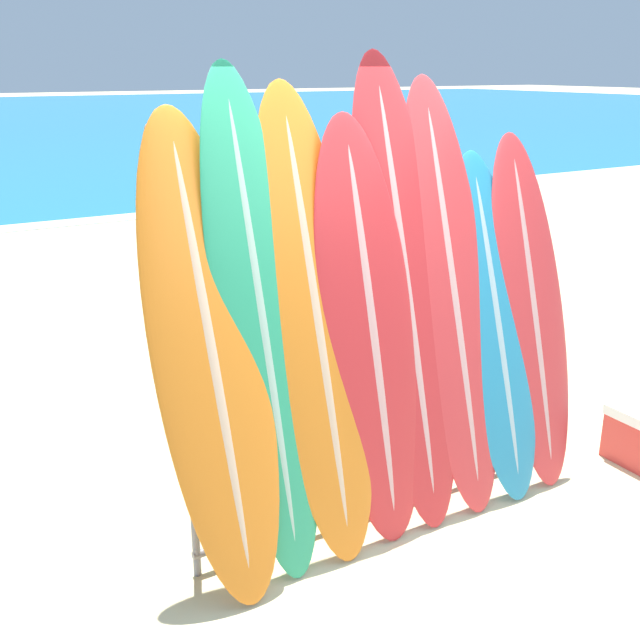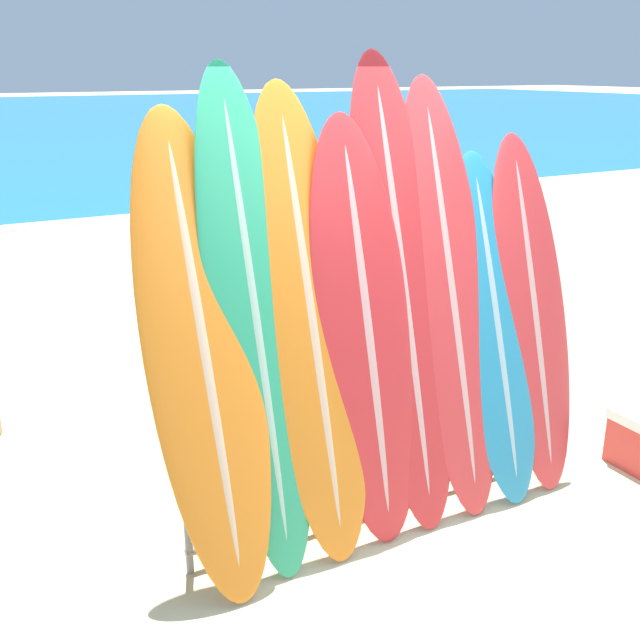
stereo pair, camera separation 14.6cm
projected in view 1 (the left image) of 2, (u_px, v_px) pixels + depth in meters
ground_plane at (459, 560)px, 4.00m from camera, size 160.00×160.00×0.00m
surfboard_rack at (390, 434)px, 4.28m from camera, size 2.43×0.04×0.93m
surfboard_slot_0 at (210, 356)px, 3.62m from camera, size 0.59×0.93×2.34m
surfboard_slot_1 at (261, 325)px, 3.74m from camera, size 0.50×0.81×2.55m
surfboard_slot_2 at (316, 325)px, 3.89m from camera, size 0.57×0.82×2.45m
surfboard_slot_3 at (370, 332)px, 4.03m from camera, size 0.60×0.69×2.29m
surfboard_slot_4 at (405, 294)px, 4.16m from camera, size 0.56×0.82×2.60m
surfboard_slot_5 at (452, 298)px, 4.31m from camera, size 0.55×0.81×2.47m
surfboard_slot_6 at (495, 327)px, 4.47m from camera, size 0.53×0.72×2.04m
surfboard_slot_7 at (531, 312)px, 4.61m from camera, size 0.53×0.70×2.13m
person_mid_beach at (156, 178)px, 10.84m from camera, size 0.29×0.30×1.77m
person_far_left at (171, 208)px, 8.73m from camera, size 0.29×0.25×1.71m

